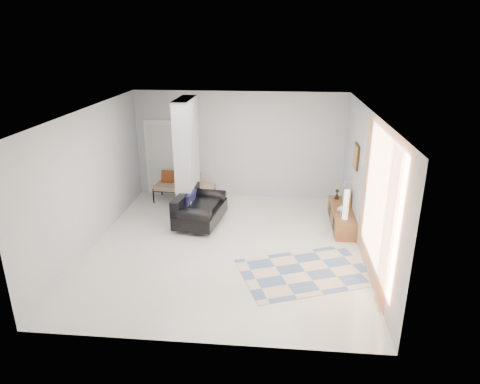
{
  "coord_description": "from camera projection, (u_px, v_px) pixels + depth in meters",
  "views": [
    {
      "loc": [
        1.03,
        -7.9,
        4.15
      ],
      "look_at": [
        0.24,
        0.6,
        0.99
      ],
      "focal_mm": 32.0,
      "sensor_mm": 36.0,
      "label": 1
    }
  ],
  "objects": [
    {
      "name": "hallway_door",
      "position": [
        162.0,
        158.0,
        11.5
      ],
      "size": [
        0.85,
        0.06,
        2.04
      ],
      "primitive_type": "cube",
      "color": "white",
      "rests_on": "floor"
    },
    {
      "name": "vase",
      "position": [
        341.0,
        209.0,
        9.53
      ],
      "size": [
        0.19,
        0.19,
        0.18
      ],
      "primitive_type": "imported",
      "rotation": [
        0.0,
        0.0,
        0.09
      ],
      "color": "white",
      "rests_on": "media_console"
    },
    {
      "name": "partition_column",
      "position": [
        187.0,
        159.0,
        10.01
      ],
      "size": [
        0.35,
        1.2,
        2.8
      ],
      "primitive_type": "cube",
      "color": "#ADB1B4",
      "rests_on": "floor"
    },
    {
      "name": "bronze_figurine",
      "position": [
        337.0,
        194.0,
        10.31
      ],
      "size": [
        0.14,
        0.14,
        0.24
      ],
      "primitive_type": null,
      "rotation": [
        0.0,
        0.0,
        -0.12
      ],
      "color": "black",
      "rests_on": "media_console"
    },
    {
      "name": "wall_front",
      "position": [
        196.0,
        256.0,
        5.62
      ],
      "size": [
        6.0,
        0.0,
        6.0
      ],
      "primitive_type": "plane",
      "rotation": [
        -1.57,
        0.0,
        0.0
      ],
      "color": "silver",
      "rests_on": "ground"
    },
    {
      "name": "area_rug",
      "position": [
        305.0,
        272.0,
        7.93
      ],
      "size": [
        2.73,
        2.28,
        0.01
      ],
      "primitive_type": "cube",
      "rotation": [
        0.0,
        0.0,
        0.36
      ],
      "color": "beige",
      "rests_on": "floor"
    },
    {
      "name": "ceiling",
      "position": [
        224.0,
        111.0,
        7.94
      ],
      "size": [
        6.0,
        6.0,
        0.0
      ],
      "primitive_type": "plane",
      "rotation": [
        3.14,
        0.0,
        0.0
      ],
      "color": "white",
      "rests_on": "wall_back"
    },
    {
      "name": "wall_back",
      "position": [
        239.0,
        145.0,
        11.23
      ],
      "size": [
        6.0,
        0.0,
        6.0
      ],
      "primitive_type": "plane",
      "rotation": [
        1.57,
        0.0,
        0.0
      ],
      "color": "silver",
      "rests_on": "ground"
    },
    {
      "name": "wall_art",
      "position": [
        356.0,
        156.0,
        9.29
      ],
      "size": [
        0.04,
        0.45,
        0.55
      ],
      "primitive_type": "cube",
      "color": "#38220F",
      "rests_on": "wall_right"
    },
    {
      "name": "media_console",
      "position": [
        342.0,
        217.0,
        9.81
      ],
      "size": [
        0.45,
        1.75,
        0.8
      ],
      "color": "brown",
      "rests_on": "floor"
    },
    {
      "name": "daybed",
      "position": [
        184.0,
        185.0,
        11.21
      ],
      "size": [
        1.58,
        0.78,
        0.77
      ],
      "rotation": [
        0.0,
        0.0,
        -0.09
      ],
      "color": "black",
      "rests_on": "floor"
    },
    {
      "name": "floor",
      "position": [
        226.0,
        246.0,
        8.91
      ],
      "size": [
        6.0,
        6.0,
        0.0
      ],
      "primitive_type": "plane",
      "color": "silver",
      "rests_on": "ground"
    },
    {
      "name": "wall_right",
      "position": [
        367.0,
        187.0,
        8.19
      ],
      "size": [
        0.0,
        6.0,
        6.0
      ],
      "primitive_type": "plane",
      "rotation": [
        1.57,
        0.0,
        -1.57
      ],
      "color": "silver",
      "rests_on": "ground"
    },
    {
      "name": "loveseat",
      "position": [
        198.0,
        209.0,
        9.86
      ],
      "size": [
        1.09,
        1.64,
        0.76
      ],
      "rotation": [
        0.0,
        0.0,
        -0.14
      ],
      "color": "silver",
      "rests_on": "floor"
    },
    {
      "name": "curtain",
      "position": [
        376.0,
        207.0,
        7.1
      ],
      "size": [
        0.0,
        2.55,
        2.55
      ],
      "primitive_type": "plane",
      "rotation": [
        1.57,
        0.0,
        1.57
      ],
      "color": "#FF8943",
      "rests_on": "wall_right"
    },
    {
      "name": "wall_left",
      "position": [
        91.0,
        178.0,
        8.67
      ],
      "size": [
        0.0,
        6.0,
        6.0
      ],
      "primitive_type": "plane",
      "rotation": [
        1.57,
        0.0,
        1.57
      ],
      "color": "silver",
      "rests_on": "ground"
    },
    {
      "name": "cylinder_lamp",
      "position": [
        346.0,
        205.0,
        9.11
      ],
      "size": [
        0.12,
        0.12,
        0.67
      ],
      "primitive_type": "cylinder",
      "color": "white",
      "rests_on": "media_console"
    }
  ]
}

